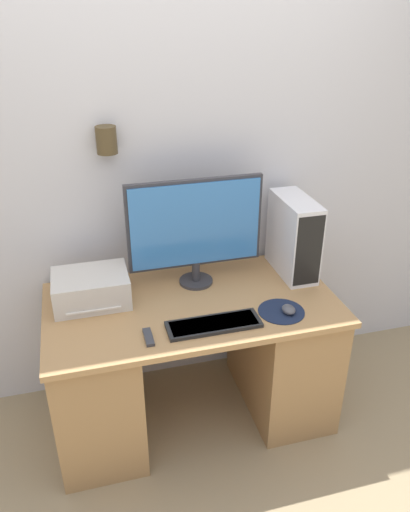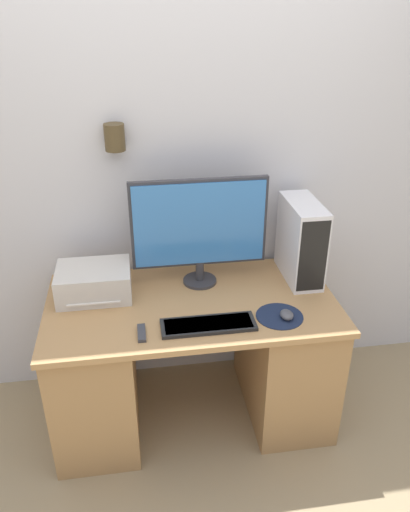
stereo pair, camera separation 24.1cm
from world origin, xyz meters
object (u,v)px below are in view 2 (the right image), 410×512
object	(u,v)px
mouse	(287,315)
computer_tower	(301,241)
keyboard	(208,325)
remote_control	(142,333)
monitor	(199,226)
printer	(94,282)

from	to	relation	value
mouse	computer_tower	xyz separation A→B (m)	(0.18, 0.39, 0.19)
keyboard	remote_control	xyz separation A→B (m)	(-0.31, -0.02, -0.00)
mouse	remote_control	distance (m)	0.69
monitor	computer_tower	world-z (taller)	monitor
printer	remote_control	size ratio (longest dim) A/B	2.93
computer_tower	printer	bearing A→B (deg)	-178.55
mouse	printer	size ratio (longest dim) A/B	0.22
computer_tower	remote_control	xyz separation A→B (m)	(-0.87, -0.41, -0.21)
monitor	computer_tower	size ratio (longest dim) A/B	1.63
keyboard	monitor	bearing A→B (deg)	87.36
monitor	keyboard	xyz separation A→B (m)	(-0.02, -0.42, -0.32)
monitor	remote_control	bearing A→B (deg)	-127.36
computer_tower	printer	world-z (taller)	computer_tower
keyboard	printer	bearing A→B (deg)	145.61
monitor	mouse	distance (m)	0.62
printer	monitor	bearing A→B (deg)	5.33
keyboard	printer	size ratio (longest dim) A/B	1.20
mouse	printer	xyz separation A→B (m)	(-0.91, 0.36, 0.05)
monitor	computer_tower	distance (m)	0.55
mouse	computer_tower	distance (m)	0.47
keyboard	remote_control	world-z (taller)	keyboard
keyboard	remote_control	bearing A→B (deg)	-177.10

